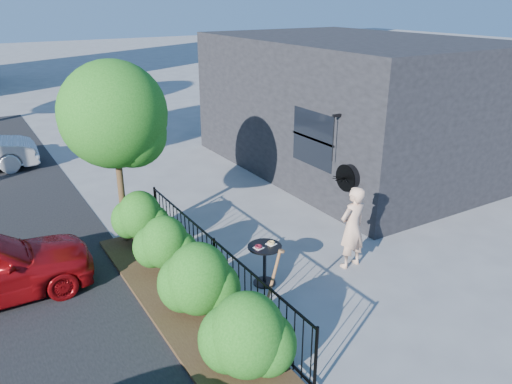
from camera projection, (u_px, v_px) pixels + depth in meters
ground at (282, 270)px, 10.02m from camera, size 120.00×120.00×0.00m
shop_building at (349, 104)px, 15.52m from camera, size 6.22×9.00×4.00m
fence at (215, 265)px, 9.09m from camera, size 0.05×6.05×1.10m
planting_bed at (181, 300)px, 8.94m from camera, size 1.30×6.00×0.08m
shrubs at (182, 264)px, 8.83m from camera, size 1.10×5.60×1.24m
patio_tree at (118, 121)px, 10.12m from camera, size 2.20×2.20×3.94m
cafe_table at (265, 258)px, 9.35m from camera, size 0.64×0.64×0.86m
woman at (352, 227)px, 9.87m from camera, size 0.66×0.47×1.71m
shovel at (269, 296)px, 8.04m from camera, size 0.48×0.19×1.43m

